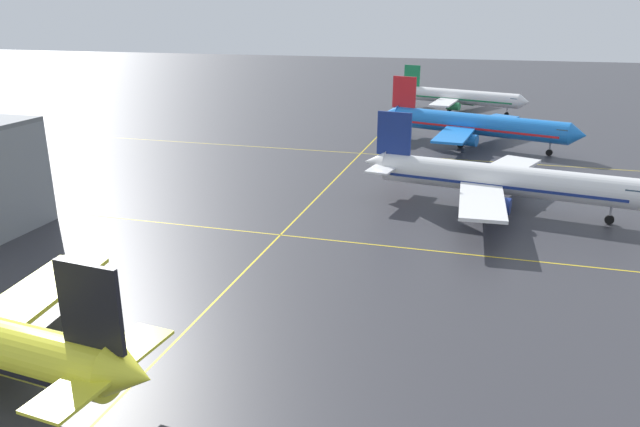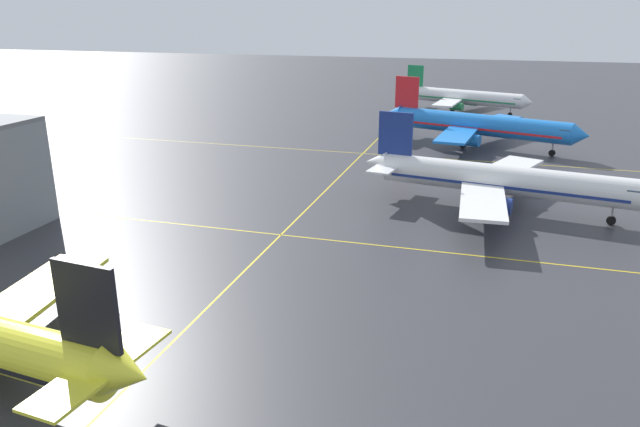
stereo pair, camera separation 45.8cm
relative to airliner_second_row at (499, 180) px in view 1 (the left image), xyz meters
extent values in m
cone|color=yellow|center=(-19.88, -49.32, 0.16)|extent=(3.12, 3.45, 3.18)
cube|color=black|center=(-22.16, -49.10, 3.95)|extent=(4.24, 0.73, 5.29)
cube|color=yellow|center=(-21.46, -46.51, 0.16)|extent=(3.26, 4.84, 0.21)
cube|color=yellow|center=(-21.98, -51.77, 0.16)|extent=(3.26, 4.84, 0.21)
cube|color=yellow|center=(-33.70, -40.42, -0.72)|extent=(6.01, 13.65, 0.35)
cylinder|color=white|center=(0.50, -0.08, 0.07)|extent=(30.42, 8.46, 3.59)
cone|color=white|center=(-15.91, 2.62, 0.45)|extent=(3.54, 3.86, 3.41)
cube|color=navy|center=(-13.49, 2.22, 4.51)|extent=(4.53, 1.07, 5.67)
cube|color=white|center=(-14.42, -0.50, 0.45)|extent=(3.78, 5.34, 0.23)
cube|color=white|center=(-13.49, 5.10, 0.45)|extent=(3.78, 5.34, 0.23)
cube|color=white|center=(-1.74, -7.86, -0.50)|extent=(5.56, 14.39, 0.38)
cube|color=white|center=(0.87, 8.00, -0.50)|extent=(9.74, 14.99, 0.38)
cylinder|color=navy|center=(-0.11, -4.96, -1.73)|extent=(3.49, 2.48, 1.98)
cylinder|color=navy|center=(1.48, 4.74, -1.73)|extent=(3.49, 2.48, 1.98)
cube|color=#385166|center=(14.49, -2.39, 0.59)|extent=(2.22, 3.54, 0.66)
cube|color=navy|center=(0.50, -0.08, -0.38)|extent=(28.04, 8.10, 0.34)
cylinder|color=#99999E|center=(12.62, -2.08, -2.25)|extent=(0.26, 0.26, 1.56)
cylinder|color=black|center=(12.62, -2.08, -3.29)|extent=(1.09, 0.59, 1.04)
cylinder|color=#99999E|center=(-1.76, -2.20, -2.25)|extent=(0.26, 0.26, 1.56)
cylinder|color=black|center=(-1.76, -2.20, -3.29)|extent=(1.09, 0.59, 1.04)
cylinder|color=#99999E|center=(-0.97, 2.65, -2.25)|extent=(0.26, 0.26, 1.56)
cylinder|color=black|center=(-0.97, 2.65, -3.29)|extent=(1.09, 0.59, 1.04)
cylinder|color=blue|center=(-3.86, 36.49, 0.24)|extent=(31.22, 13.26, 3.75)
cone|color=blue|center=(12.40, 31.25, 0.24)|extent=(3.57, 4.29, 3.68)
cone|color=blue|center=(-20.40, 41.81, 0.63)|extent=(4.10, 4.36, 3.56)
cube|color=red|center=(-17.95, 41.03, 4.88)|extent=(4.62, 1.79, 5.92)
cube|color=blue|center=(-19.33, 38.36, 0.63)|extent=(4.58, 5.85, 0.24)
cube|color=blue|center=(-17.51, 44.00, 0.63)|extent=(4.58, 5.85, 0.24)
cube|color=blue|center=(-7.37, 28.80, -0.35)|extent=(6.62, 15.25, 0.39)
cube|color=blue|center=(-2.23, 44.78, -0.35)|extent=(11.82, 15.40, 0.39)
cylinder|color=blue|center=(-5.25, 31.54, -1.64)|extent=(3.83, 3.00, 2.07)
cylinder|color=blue|center=(-2.10, 41.31, -1.64)|extent=(3.83, 3.00, 2.07)
cube|color=#385166|center=(10.23, 31.95, 0.78)|extent=(2.75, 3.83, 0.69)
cube|color=red|center=(-3.86, 36.49, -0.23)|extent=(28.82, 12.52, 0.36)
cylinder|color=#99999E|center=(8.36, 32.55, -2.18)|extent=(0.28, 0.28, 1.63)
cylinder|color=black|center=(8.36, 32.55, -3.26)|extent=(1.17, 0.76, 1.09)
cylinder|color=#99999E|center=(-6.53, 34.65, -2.18)|extent=(0.28, 0.28, 1.63)
cylinder|color=black|center=(-6.53, 34.65, -3.26)|extent=(1.17, 0.76, 1.09)
cylinder|color=#99999E|center=(-4.95, 39.54, -2.18)|extent=(0.28, 0.28, 1.63)
cylinder|color=black|center=(-4.95, 39.54, -3.26)|extent=(1.17, 0.76, 1.09)
cylinder|color=white|center=(-9.23, 75.97, -0.18)|extent=(27.88, 12.35, 3.36)
cone|color=white|center=(5.26, 71.01, -0.18)|extent=(3.24, 3.86, 3.30)
cone|color=white|center=(-23.96, 81.01, 0.17)|extent=(3.71, 3.94, 3.19)
cube|color=#197F47|center=(-21.79, 80.27, 3.98)|extent=(4.12, 1.68, 5.31)
cube|color=white|center=(-23.06, 77.90, 0.17)|extent=(4.17, 5.27, 0.21)
cube|color=white|center=(-21.35, 82.92, 0.17)|extent=(4.17, 5.27, 0.21)
cube|color=white|center=(-12.50, 69.14, -0.71)|extent=(6.16, 13.73, 0.35)
cube|color=white|center=(-7.63, 83.37, -0.71)|extent=(10.76, 13.75, 0.35)
cylinder|color=#2D9956|center=(-10.55, 71.56, -1.86)|extent=(3.45, 2.73, 1.86)
cylinder|color=#2D9956|center=(-7.57, 80.27, -1.86)|extent=(3.45, 2.73, 1.86)
cube|color=#385166|center=(3.33, 71.67, 0.31)|extent=(2.51, 3.44, 0.62)
cube|color=#197F47|center=(-9.23, 75.97, -0.60)|extent=(25.75, 11.65, 0.32)
cylinder|color=#99999E|center=(1.66, 72.25, -2.35)|extent=(0.25, 0.25, 1.46)
cylinder|color=black|center=(1.66, 72.25, -3.32)|extent=(1.05, 0.69, 0.97)
cylinder|color=#99999E|center=(-11.65, 74.37, -2.35)|extent=(0.25, 0.25, 1.46)
cylinder|color=black|center=(-11.65, 74.37, -3.32)|extent=(1.05, 0.69, 0.97)
cylinder|color=#99999E|center=(-10.16, 78.72, -2.35)|extent=(0.25, 0.25, 1.46)
cylinder|color=black|center=(-10.16, 78.72, -3.32)|extent=(1.05, 0.69, 0.97)
cube|color=yellow|center=(-22.79, -16.04, -3.80)|extent=(120.14, 0.20, 0.01)
cube|color=yellow|center=(-22.79, 25.46, -3.80)|extent=(120.14, 0.20, 0.01)
cube|color=yellow|center=(-22.79, -16.04, -3.80)|extent=(0.20, 136.95, 0.01)
camera|label=1|loc=(-1.43, -74.61, 19.74)|focal=33.87mm
camera|label=2|loc=(-0.99, -74.48, 19.74)|focal=33.87mm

